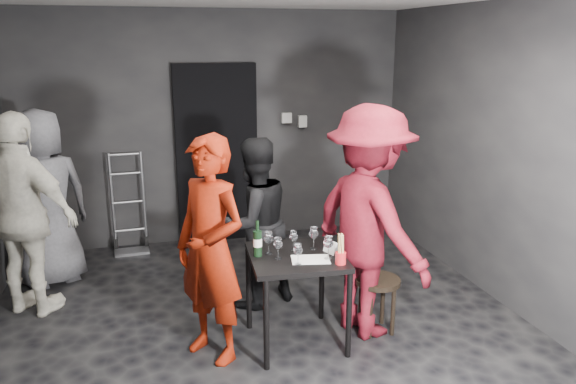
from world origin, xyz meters
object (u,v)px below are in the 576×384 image
object	(u,v)px
server_red	(210,234)
breadstick_cup	(341,249)
woman_black	(254,221)
man_maroon	(370,194)
stool	(377,289)
wine_bottle	(258,242)
bystander_cream	(22,196)
hand_truck	(131,233)
bystander_grey	(43,185)
tasting_table	(297,266)

from	to	relation	value
server_red	breadstick_cup	world-z (taller)	server_red
woman_black	breadstick_cup	size ratio (longest dim) A/B	6.33
man_maroon	breadstick_cup	size ratio (longest dim) A/B	9.43
stool	woman_black	distance (m)	1.24
wine_bottle	breadstick_cup	world-z (taller)	wine_bottle
man_maroon	bystander_cream	world-z (taller)	man_maroon
breadstick_cup	hand_truck	bearing A→B (deg)	119.43
wine_bottle	bystander_grey	bearing A→B (deg)	135.80
man_maroon	breadstick_cup	bearing A→B (deg)	111.00
woman_black	stool	bearing A→B (deg)	116.41
hand_truck	woman_black	distance (m)	2.09
bystander_grey	wine_bottle	xyz separation A→B (m)	(1.73, -1.68, -0.16)
woman_black	bystander_grey	bearing A→B (deg)	-48.65
bystander_cream	breadstick_cup	xyz separation A→B (m)	(2.37, -1.39, -0.21)
server_red	woman_black	size ratio (longest dim) A/B	1.24
tasting_table	server_red	xyz separation A→B (m)	(-0.66, -0.01, 0.33)
woman_black	wine_bottle	xyz separation A→B (m)	(-0.12, -0.72, 0.06)
wine_bottle	breadstick_cup	size ratio (longest dim) A/B	1.12
woman_black	bystander_grey	distance (m)	2.10
breadstick_cup	server_red	bearing A→B (deg)	164.71
hand_truck	bystander_cream	world-z (taller)	bystander_cream
woman_black	hand_truck	bearing A→B (deg)	-78.01
tasting_table	bystander_grey	bearing A→B (deg)	139.40
tasting_table	hand_truck	bearing A→B (deg)	117.39
hand_truck	bystander_grey	xyz separation A→B (m)	(-0.76, -0.71, 0.80)
breadstick_cup	stool	bearing A→B (deg)	30.55
hand_truck	stool	distance (m)	3.15
bystander_cream	man_maroon	bearing A→B (deg)	-168.93
bystander_grey	breadstick_cup	size ratio (longest dim) A/B	8.09
server_red	stool	bearing A→B (deg)	52.65
hand_truck	wine_bottle	world-z (taller)	hand_truck
breadstick_cup	woman_black	bearing A→B (deg)	112.67
breadstick_cup	tasting_table	bearing A→B (deg)	134.73
wine_bottle	woman_black	bearing A→B (deg)	80.24
server_red	bystander_grey	size ratio (longest dim) A/B	0.97
tasting_table	wine_bottle	xyz separation A→B (m)	(-0.30, 0.05, 0.21)
hand_truck	man_maroon	xyz separation A→B (m)	(1.88, -2.41, 0.97)
tasting_table	bystander_cream	xyz separation A→B (m)	(-2.11, 1.12, 0.42)
hand_truck	tasting_table	xyz separation A→B (m)	(1.27, -2.45, 0.44)
bystander_grey	wine_bottle	size ratio (longest dim) A/B	7.19
bystander_grey	man_maroon	bearing A→B (deg)	120.75
hand_truck	woman_black	bearing A→B (deg)	-59.27
server_red	breadstick_cup	distance (m)	0.97
man_maroon	bystander_cream	xyz separation A→B (m)	(-2.72, 1.09, -0.11)
hand_truck	tasting_table	world-z (taller)	hand_truck
bystander_cream	bystander_grey	world-z (taller)	bystander_cream
bystander_cream	bystander_grey	size ratio (longest dim) A/B	1.06
stool	bystander_grey	xyz separation A→B (m)	(-2.72, 1.75, 0.63)
stool	server_red	xyz separation A→B (m)	(-1.35, 0.00, 0.60)
bystander_grey	hand_truck	bearing A→B (deg)	-163.15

